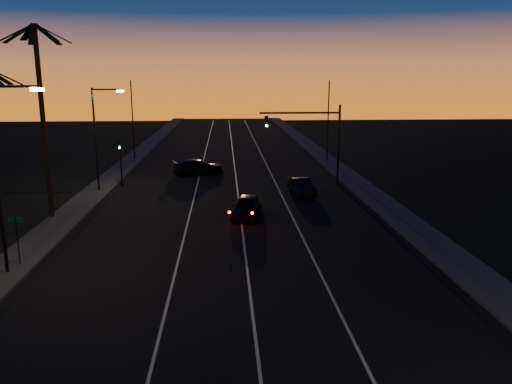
{
  "coord_description": "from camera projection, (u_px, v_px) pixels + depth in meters",
  "views": [
    {
      "loc": [
        -0.52,
        -3.16,
        9.19
      ],
      "look_at": [
        1.16,
        23.48,
        3.11
      ],
      "focal_mm": 35.0,
      "sensor_mm": 36.0,
      "label": 1
    }
  ],
  "objects": [
    {
      "name": "road",
      "position": [
        233.0,
        215.0,
        34.34
      ],
      "size": [
        20.0,
        170.0,
        0.01
      ],
      "primitive_type": "cube",
      "color": "black",
      "rests_on": "ground"
    },
    {
      "name": "sidewalk_left",
      "position": [
        67.0,
        217.0,
        33.63
      ],
      "size": [
        2.4,
        170.0,
        0.16
      ],
      "primitive_type": "cube",
      "color": "#383836",
      "rests_on": "ground"
    },
    {
      "name": "sidewalk_right",
      "position": [
        393.0,
        211.0,
        35.01
      ],
      "size": [
        2.4,
        170.0,
        0.16
      ],
      "primitive_type": "cube",
      "color": "#383836",
      "rests_on": "ground"
    },
    {
      "name": "lane_stripe_left",
      "position": [
        189.0,
        216.0,
        34.15
      ],
      "size": [
        0.12,
        160.0,
        0.01
      ],
      "primitive_type": "cube",
      "color": "silver",
      "rests_on": "road"
    },
    {
      "name": "lane_stripe_mid",
      "position": [
        240.0,
        215.0,
        34.36
      ],
      "size": [
        0.12,
        160.0,
        0.01
      ],
      "primitive_type": "cube",
      "color": "silver",
      "rests_on": "road"
    },
    {
      "name": "lane_stripe_right",
      "position": [
        291.0,
        214.0,
        34.58
      ],
      "size": [
        0.12,
        160.0,
        0.01
      ],
      "primitive_type": "cube",
      "color": "silver",
      "rests_on": "road"
    },
    {
      "name": "palm_far",
      "position": [
        41.0,
        104.0,
        31.9
      ],
      "size": [
        4.25,
        4.16,
        12.53
      ],
      "color": "black",
      "rests_on": "ground"
    },
    {
      "name": "streetlight_left_near",
      "position": [
        2.0,
        165.0,
        22.77
      ],
      "size": [
        2.55,
        0.26,
        9.0
      ],
      "color": "black",
      "rests_on": "ground"
    },
    {
      "name": "streetlight_left_far",
      "position": [
        99.0,
        131.0,
        40.34
      ],
      "size": [
        2.55,
        0.26,
        8.5
      ],
      "color": "black",
      "rests_on": "ground"
    },
    {
      "name": "street_sign",
      "position": [
        17.0,
        235.0,
        24.55
      ],
      "size": [
        0.7,
        0.06,
        2.6
      ],
      "color": "black",
      "rests_on": "ground"
    },
    {
      "name": "signal_mast",
      "position": [
        312.0,
        130.0,
        43.44
      ],
      "size": [
        7.1,
        0.41,
        7.0
      ],
      "color": "black",
      "rests_on": "ground"
    },
    {
      "name": "signal_post",
      "position": [
        120.0,
        154.0,
        42.83
      ],
      "size": [
        0.28,
        0.37,
        4.2
      ],
      "color": "black",
      "rests_on": "ground"
    },
    {
      "name": "far_pole_left",
      "position": [
        133.0,
        121.0,
        56.99
      ],
      "size": [
        0.14,
        0.14,
        9.0
      ],
      "primitive_type": "cylinder",
      "color": "black",
      "rests_on": "ground"
    },
    {
      "name": "far_pole_right",
      "position": [
        328.0,
        122.0,
        55.42
      ],
      "size": [
        0.14,
        0.14,
        9.0
      ],
      "primitive_type": "cylinder",
      "color": "black",
      "rests_on": "ground"
    },
    {
      "name": "lead_car",
      "position": [
        247.0,
        206.0,
        33.79
      ],
      "size": [
        2.54,
        4.99,
        1.46
      ],
      "color": "black",
      "rests_on": "road"
    },
    {
      "name": "right_car",
      "position": [
        302.0,
        187.0,
        40.34
      ],
      "size": [
        1.97,
        4.06,
        1.28
      ],
      "color": "black",
      "rests_on": "road"
    },
    {
      "name": "cross_car",
      "position": [
        198.0,
        167.0,
        48.73
      ],
      "size": [
        5.49,
        3.6,
        1.48
      ],
      "color": "black",
      "rests_on": "road"
    }
  ]
}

